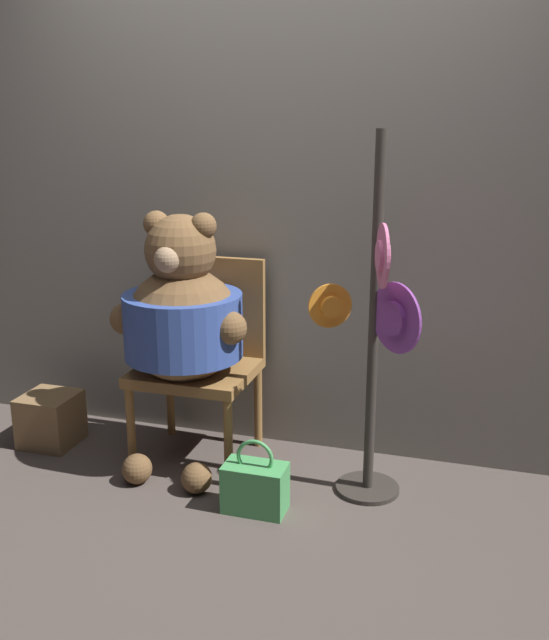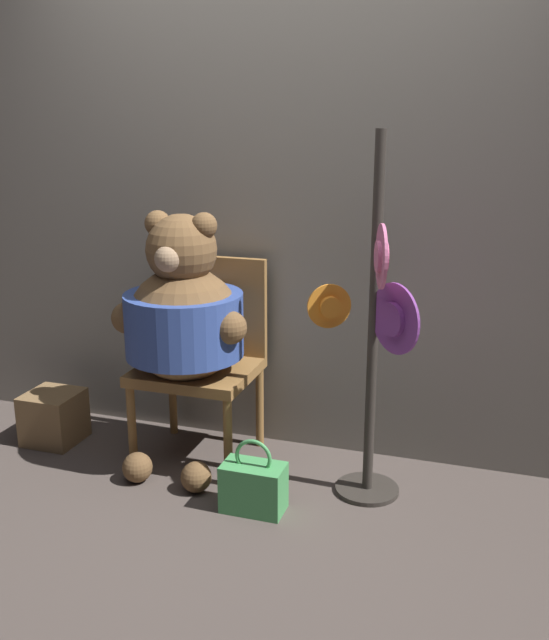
# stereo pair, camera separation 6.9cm
# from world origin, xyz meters

# --- Properties ---
(ground_plane) EXTENTS (14.00, 14.00, 0.00)m
(ground_plane) POSITION_xyz_m (0.00, 0.00, 0.00)
(ground_plane) COLOR #4C423D
(wall_back) EXTENTS (8.00, 0.10, 2.35)m
(wall_back) POSITION_xyz_m (0.00, 0.71, 1.18)
(wall_back) COLOR gray
(wall_back) RESTS_ON ground_plane
(chair) EXTENTS (0.54, 0.48, 0.95)m
(chair) POSITION_xyz_m (-0.34, 0.45, 0.51)
(chair) COLOR olive
(chair) RESTS_ON ground_plane
(teddy_bear) EXTENTS (0.65, 0.57, 1.20)m
(teddy_bear) POSITION_xyz_m (-0.36, 0.28, 0.72)
(teddy_bear) COLOR brown
(teddy_bear) RESTS_ON ground_plane
(hat_display_rack) EXTENTS (0.46, 0.39, 1.55)m
(hat_display_rack) POSITION_xyz_m (0.51, 0.24, 0.71)
(hat_display_rack) COLOR #332D28
(hat_display_rack) RESTS_ON ground_plane
(handbag_on_ground) EXTENTS (0.26, 0.15, 0.32)m
(handbag_on_ground) POSITION_xyz_m (0.08, -0.01, 0.11)
(handbag_on_ground) COLOR #479E56
(handbag_on_ground) RESTS_ON ground_plane
(wooden_crate) EXTENTS (0.26, 0.26, 0.26)m
(wooden_crate) POSITION_xyz_m (-1.11, 0.30, 0.13)
(wooden_crate) COLOR brown
(wooden_crate) RESTS_ON ground_plane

